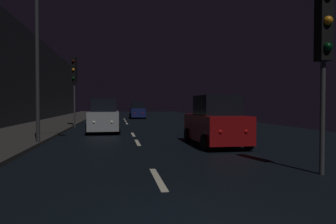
{
  "coord_description": "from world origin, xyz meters",
  "views": [
    {
      "loc": [
        -0.96,
        -4.09,
        1.77
      ],
      "look_at": [
        2.58,
        16.7,
        1.21
      ],
      "focal_mm": 32.75,
      "sensor_mm": 36.0,
      "label": 1
    }
  ],
  "objects": [
    {
      "name": "building_facade_left",
      "position": [
        -8.92,
        21.0,
        4.17
      ],
      "size": [
        0.8,
        63.0,
        8.35
      ],
      "primitive_type": "cube",
      "color": "black",
      "rests_on": "ground"
    },
    {
      "name": "car_distant_taillights",
      "position": [
        1.63,
        33.4,
        0.93
      ],
      "size": [
        1.86,
        4.02,
        2.02
      ],
      "rotation": [
        0.0,
        0.0,
        1.57
      ],
      "color": "#141E51",
      "rests_on": "ground"
    },
    {
      "name": "car_parked_right_near",
      "position": [
        3.22,
        8.42,
        0.97
      ],
      "size": [
        1.95,
        4.22,
        2.13
      ],
      "rotation": [
        0.0,
        0.0,
        1.57
      ],
      "color": "maroon",
      "rests_on": "ground"
    },
    {
      "name": "sidewalk_left",
      "position": [
        -6.32,
        24.5,
        0.07
      ],
      "size": [
        4.4,
        84.0,
        0.15
      ],
      "primitive_type": "cube",
      "color": "#33302D",
      "rests_on": "ground"
    },
    {
      "name": "streetlamp_overhead",
      "position": [
        -3.74,
        9.56,
        4.51
      ],
      "size": [
        1.7,
        0.44,
        6.73
      ],
      "color": "#2D2D30",
      "rests_on": "ground"
    },
    {
      "name": "ground",
      "position": [
        0.0,
        24.5,
        -0.01
      ],
      "size": [
        25.04,
        84.0,
        0.02
      ],
      "primitive_type": "cube",
      "color": "black"
    },
    {
      "name": "lane_centerline",
      "position": [
        0.0,
        18.3,
        0.01
      ],
      "size": [
        0.16,
        31.1,
        0.01
      ],
      "color": "beige",
      "rests_on": "ground"
    },
    {
      "name": "traffic_light_far_left",
      "position": [
        -4.02,
        19.62,
        3.85
      ],
      "size": [
        0.37,
        0.48,
        5.26
      ],
      "rotation": [
        0.0,
        0.0,
        -1.8
      ],
      "color": "#38383A",
      "rests_on": "ground"
    },
    {
      "name": "traffic_light_near_right",
      "position": [
        4.12,
        2.76,
        3.43
      ],
      "size": [
        0.33,
        0.47,
        4.74
      ],
      "rotation": [
        0.0,
        0.0,
        -1.63
      ],
      "color": "#38383A",
      "rests_on": "ground"
    },
    {
      "name": "car_approaching_headlights",
      "position": [
        -1.69,
        15.31,
        0.97
      ],
      "size": [
        1.95,
        4.21,
        2.12
      ],
      "rotation": [
        0.0,
        0.0,
        -1.57
      ],
      "color": "#A5A8AD",
      "rests_on": "ground"
    }
  ]
}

